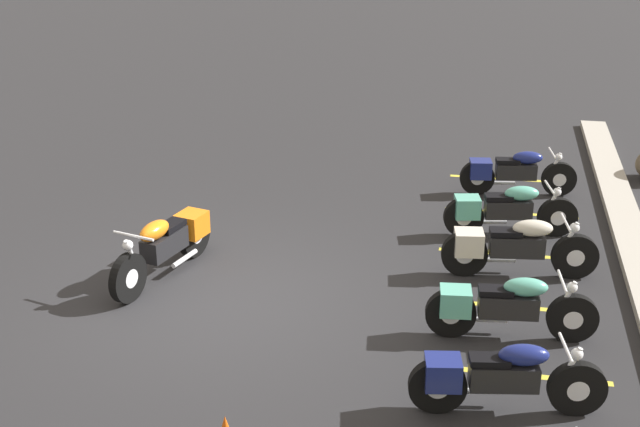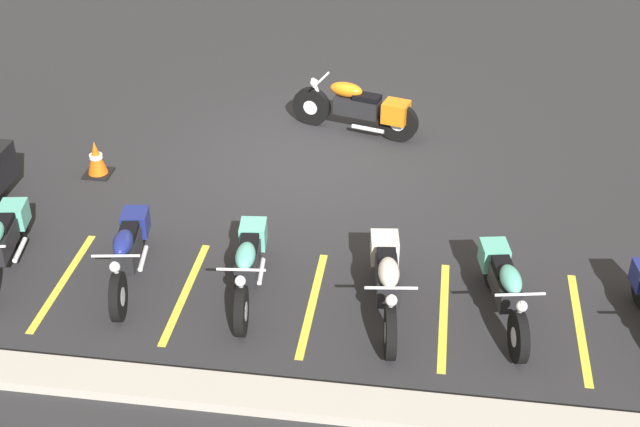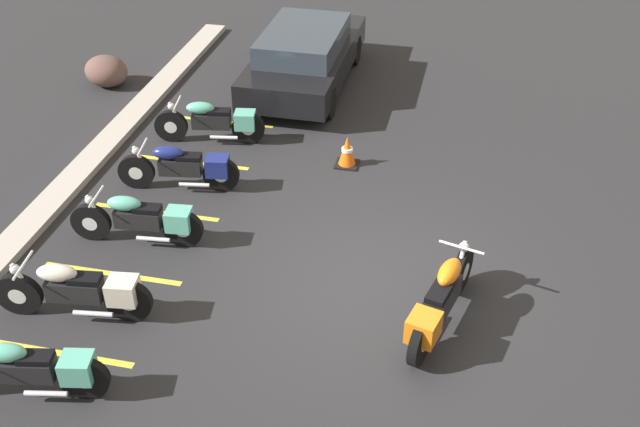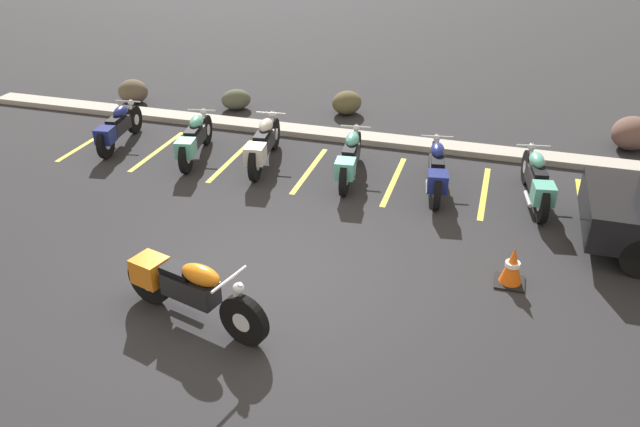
{
  "view_description": "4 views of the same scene",
  "coord_description": "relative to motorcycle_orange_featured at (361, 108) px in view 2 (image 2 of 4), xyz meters",
  "views": [
    {
      "loc": [
        9.81,
        3.11,
        5.41
      ],
      "look_at": [
        -1.18,
        1.04,
        0.83
      ],
      "focal_mm": 50.0,
      "sensor_mm": 36.0,
      "label": 1
    },
    {
      "loc": [
        -1.86,
        12.26,
        6.8
      ],
      "look_at": [
        -0.43,
        2.27,
        0.42
      ],
      "focal_mm": 50.0,
      "sensor_mm": 36.0,
      "label": 2
    },
    {
      "loc": [
        -8.04,
        -1.04,
        6.77
      ],
      "look_at": [
        0.15,
        0.78,
        1.02
      ],
      "focal_mm": 42.0,
      "sensor_mm": 36.0,
      "label": 3
    },
    {
      "loc": [
        2.74,
        -6.5,
        4.95
      ],
      "look_at": [
        0.36,
        1.36,
        0.43
      ],
      "focal_mm": 35.0,
      "sensor_mm": 36.0,
      "label": 4
    }
  ],
  "objects": [
    {
      "name": "motorcycle_orange_featured",
      "position": [
        0.0,
        0.0,
        0.0
      ],
      "size": [
        2.15,
        0.87,
        0.86
      ],
      "rotation": [
        0.0,
        0.0,
        -0.26
      ],
      "color": "black",
      "rests_on": "ground"
    },
    {
      "name": "ground",
      "position": [
        0.65,
        0.97,
        -0.46
      ],
      "size": [
        60.0,
        60.0,
        0.0
      ],
      "primitive_type": "plane",
      "color": "#262628"
    },
    {
      "name": "concrete_curb",
      "position": [
        0.65,
        6.39,
        -0.4
      ],
      "size": [
        18.0,
        0.5,
        0.12
      ],
      "primitive_type": "cube",
      "color": "#A8A399",
      "rests_on": "ground"
    },
    {
      "name": "stall_line_4",
      "position": [
        1.72,
        4.65,
        -0.46
      ],
      "size": [
        0.1,
        2.1,
        0.0
      ],
      "primitive_type": "cube",
      "color": "gold",
      "rests_on": "ground"
    },
    {
      "name": "parked_bike_2",
      "position": [
        -0.79,
        4.61,
        -0.02
      ],
      "size": [
        0.65,
        2.11,
        0.83
      ],
      "rotation": [
        0.0,
        0.0,
        1.7
      ],
      "color": "black",
      "rests_on": "ground"
    },
    {
      "name": "parked_bike_4",
      "position": [
        2.48,
        4.43,
        -0.03
      ],
      "size": [
        0.66,
        2.02,
        0.8
      ],
      "rotation": [
        0.0,
        0.0,
        1.73
      ],
      "color": "black",
      "rests_on": "ground"
    },
    {
      "name": "traffic_cone",
      "position": [
        3.84,
        1.94,
        -0.2
      ],
      "size": [
        0.4,
        0.4,
        0.56
      ],
      "color": "black",
      "rests_on": "ground"
    },
    {
      "name": "parked_bike_5",
      "position": [
        4.14,
        4.47,
        -0.03
      ],
      "size": [
        0.68,
        2.03,
        0.8
      ],
      "rotation": [
        0.0,
        0.0,
        1.73
      ],
      "color": "black",
      "rests_on": "ground"
    },
    {
      "name": "stall_line_1",
      "position": [
        -3.11,
        4.65,
        -0.46
      ],
      "size": [
        0.1,
        2.1,
        0.0
      ],
      "primitive_type": "cube",
      "color": "gold",
      "rests_on": "ground"
    },
    {
      "name": "stall_line_5",
      "position": [
        3.33,
        4.65,
        -0.46
      ],
      "size": [
        0.1,
        2.1,
        0.0
      ],
      "primitive_type": "cube",
      "color": "gold",
      "rests_on": "ground"
    },
    {
      "name": "stall_line_2",
      "position": [
        -1.5,
        4.65,
        -0.46
      ],
      "size": [
        0.1,
        2.1,
        0.0
      ],
      "primitive_type": "cube",
      "color": "gold",
      "rests_on": "ground"
    },
    {
      "name": "stall_line_3",
      "position": [
        0.11,
        4.65,
        -0.46
      ],
      "size": [
        0.1,
        2.1,
        0.0
      ],
      "primitive_type": "cube",
      "color": "gold",
      "rests_on": "ground"
    },
    {
      "name": "parked_bike_1",
      "position": [
        -2.18,
        4.51,
        -0.04
      ],
      "size": [
        0.7,
        2.0,
        0.79
      ],
      "rotation": [
        0.0,
        0.0,
        1.76
      ],
      "color": "black",
      "rests_on": "ground"
    },
    {
      "name": "parked_bike_3",
      "position": [
        0.92,
        4.48,
        -0.04
      ],
      "size": [
        0.59,
        2.03,
        0.8
      ],
      "rotation": [
        0.0,
        0.0,
        1.67
      ],
      "color": "black",
      "rests_on": "ground"
    }
  ]
}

